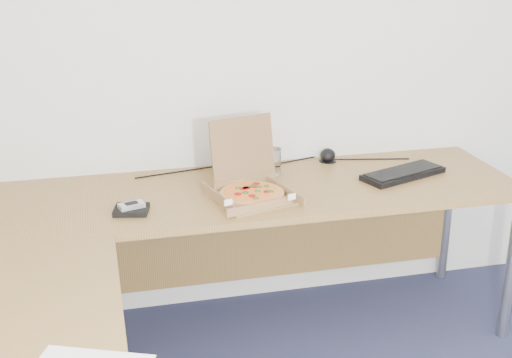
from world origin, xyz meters
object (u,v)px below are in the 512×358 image
object	(u,v)px
pizza_box	(251,189)
wallet	(131,210)
drinking_glass	(273,162)
keyboard	(403,174)
desk	(178,245)

from	to	relation	value
pizza_box	wallet	distance (m)	0.51
drinking_glass	pizza_box	bearing A→B (deg)	-122.76
pizza_box	wallet	bearing A→B (deg)	169.79
pizza_box	wallet	xyz separation A→B (m)	(-0.51, -0.05, -0.03)
wallet	keyboard	bearing A→B (deg)	19.24
pizza_box	wallet	size ratio (longest dim) A/B	2.60
pizza_box	keyboard	xyz separation A→B (m)	(0.74, 0.09, -0.02)
drinking_glass	wallet	bearing A→B (deg)	-155.42
desk	keyboard	distance (m)	1.18
desk	keyboard	bearing A→B (deg)	20.94
desk	drinking_glass	world-z (taller)	drinking_glass
desk	keyboard	size ratio (longest dim) A/B	6.10
drinking_glass	wallet	distance (m)	0.74
pizza_box	keyboard	distance (m)	0.75
desk	wallet	size ratio (longest dim) A/B	18.46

